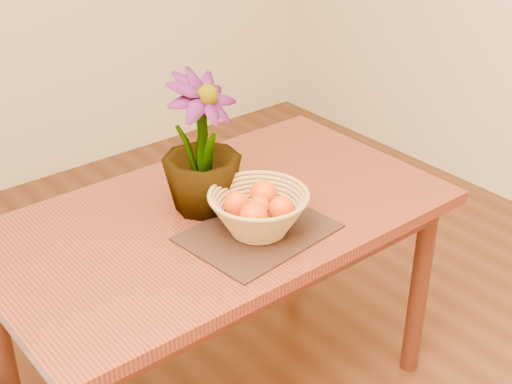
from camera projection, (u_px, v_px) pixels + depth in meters
table at (219, 237)px, 2.20m from camera, size 1.40×0.80×0.75m
placemat at (258, 232)px, 2.06m from camera, size 0.44×0.35×0.01m
wicker_basket at (259, 214)px, 2.03m from camera, size 0.29×0.29×0.12m
orange_pile at (259, 205)px, 2.01m from camera, size 0.18×0.17×0.08m
potted_plant at (201, 145)px, 2.08m from camera, size 0.30×0.30×0.43m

